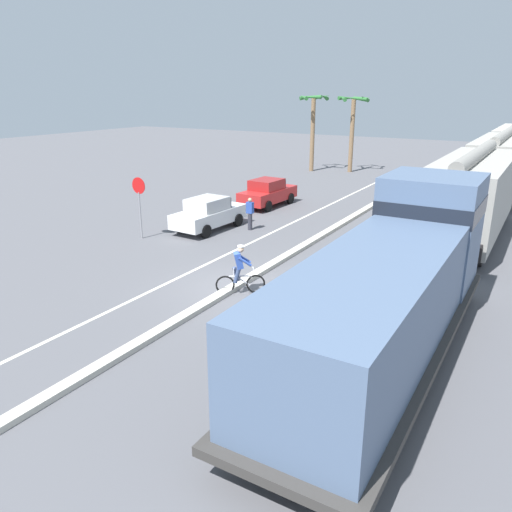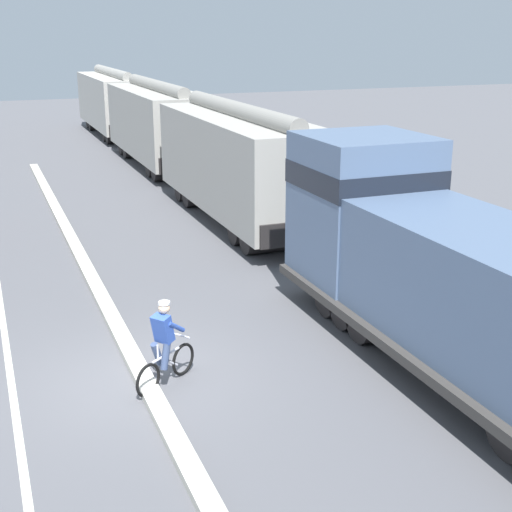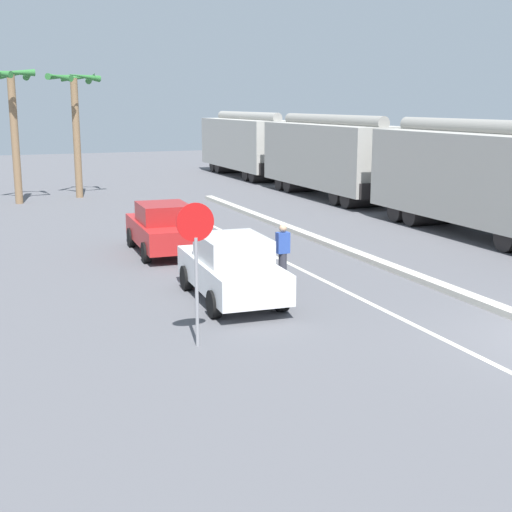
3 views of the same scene
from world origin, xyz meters
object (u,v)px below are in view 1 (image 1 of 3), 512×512
locomotive (395,287)px  cyclist (240,271)px  palm_tree_near (353,116)px  parked_car_red (268,193)px  palm_tree_far (313,115)px  parked_car_white (209,213)px  pedestrian_by_cars (250,213)px  hopper_car_lead (471,195)px  stop_sign (139,196)px  hopper_car_middle (499,164)px

locomotive → cyclist: size_ratio=6.77×
locomotive → palm_tree_near: bearing=112.6°
parked_car_red → palm_tree_far: bearing=104.1°
locomotive → parked_car_white: 13.55m
palm_tree_far → pedestrian_by_cars: (5.39, -19.00, -3.84)m
hopper_car_lead → parked_car_white: (-11.33, -4.77, -1.26)m
locomotive → stop_sign: locomotive is taller
parked_car_red → pedestrian_by_cars: bearing=-69.7°
hopper_car_lead → palm_tree_near: bearing=125.9°
locomotive → parked_car_red: bearing=130.2°
parked_car_red → cyclist: (5.88, -12.34, 0.00)m
locomotive → parked_car_red: 17.72m
parked_car_red → hopper_car_middle: bearing=41.9°
locomotive → parked_car_red: size_ratio=2.72×
hopper_car_middle → palm_tree_far: (-14.92, 3.60, 2.61)m
hopper_car_lead → stop_sign: size_ratio=3.68×
hopper_car_lead → palm_tree_near: 20.41m
stop_sign → palm_tree_far: size_ratio=0.45×
hopper_car_middle → parked_car_white: size_ratio=2.48×
parked_car_white → cyclist: bearing=-47.1°
hopper_car_lead → palm_tree_near: palm_tree_near is taller
parked_car_white → pedestrian_by_cars: (1.80, 0.97, 0.03)m
hopper_car_lead → hopper_car_middle: 11.60m
cyclist → stop_sign: bearing=156.4°
hopper_car_lead → cyclist: 12.37m
hopper_car_lead → locomotive: bearing=-90.0°
hopper_car_lead → parked_car_red: (-11.43, 1.35, -1.26)m
parked_car_white → parked_car_red: same height
parked_car_red → palm_tree_far: 14.80m
stop_sign → palm_tree_far: (-1.80, 22.88, 2.66)m
hopper_car_lead → parked_car_white: 12.35m
locomotive → palm_tree_far: (-14.92, 27.36, 2.89)m
stop_sign → pedestrian_by_cars: size_ratio=1.78×
cyclist → palm_tree_far: 28.08m
parked_car_red → palm_tree_near: bearing=91.7°
hopper_car_lead → palm_tree_near: size_ratio=1.68×
stop_sign → cyclist: bearing=-23.6°
hopper_car_middle → parked_car_white: bearing=-124.7°
palm_tree_near → cyclist: bearing=-77.0°
locomotive → stop_sign: 13.86m
parked_car_white → stop_sign: 3.62m
hopper_car_lead → pedestrian_by_cars: (-9.52, -3.80, -1.23)m
palm_tree_far → pedestrian_by_cars: bearing=-74.2°
parked_car_red → pedestrian_by_cars: size_ratio=2.64×
palm_tree_far → pedestrian_by_cars: 20.12m
parked_car_white → palm_tree_far: size_ratio=0.67×
hopper_car_lead → parked_car_red: hopper_car_lead is taller
cyclist → stop_sign: size_ratio=0.60×
locomotive → pedestrian_by_cars: locomotive is taller
stop_sign → parked_car_red: bearing=79.4°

